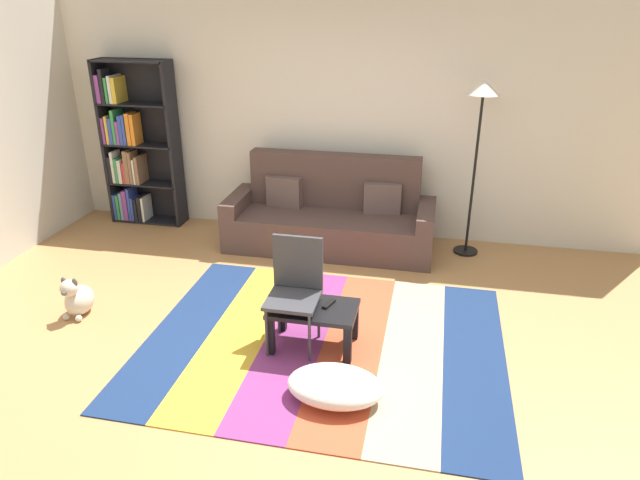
# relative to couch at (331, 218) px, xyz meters

# --- Properties ---
(ground_plane) EXTENTS (14.00, 14.00, 0.00)m
(ground_plane) POSITION_rel_couch_xyz_m (0.09, -2.02, -0.34)
(ground_plane) COLOR #B27F4C
(back_wall) EXTENTS (6.80, 0.10, 2.70)m
(back_wall) POSITION_rel_couch_xyz_m (0.09, 0.53, 1.01)
(back_wall) COLOR silver
(back_wall) RESTS_ON ground_plane
(rug) EXTENTS (2.88, 2.38, 0.01)m
(rug) POSITION_rel_couch_xyz_m (0.32, -1.92, -0.33)
(rug) COLOR navy
(rug) RESTS_ON ground_plane
(couch) EXTENTS (2.26, 0.80, 1.00)m
(couch) POSITION_rel_couch_xyz_m (0.00, 0.00, 0.00)
(couch) COLOR #4C3833
(couch) RESTS_ON ground_plane
(bookshelf) EXTENTS (0.90, 0.28, 1.94)m
(bookshelf) POSITION_rel_couch_xyz_m (-2.46, 0.28, 0.57)
(bookshelf) COLOR black
(bookshelf) RESTS_ON ground_plane
(coffee_table) EXTENTS (0.69, 0.43, 0.36)m
(coffee_table) POSITION_rel_couch_xyz_m (0.25, -1.98, -0.04)
(coffee_table) COLOR black
(coffee_table) RESTS_ON rug
(pouf) EXTENTS (0.68, 0.46, 0.21)m
(pouf) POSITION_rel_couch_xyz_m (0.54, -2.58, -0.22)
(pouf) COLOR white
(pouf) RESTS_ON rug
(dog) EXTENTS (0.22, 0.35, 0.40)m
(dog) POSITION_rel_couch_xyz_m (-1.89, -1.92, -0.18)
(dog) COLOR beige
(dog) RESTS_ON ground_plane
(standing_lamp) EXTENTS (0.32, 0.32, 1.84)m
(standing_lamp) POSITION_rel_couch_xyz_m (1.49, 0.14, 1.20)
(standing_lamp) COLOR black
(standing_lamp) RESTS_ON ground_plane
(tv_remote) EXTENTS (0.09, 0.16, 0.02)m
(tv_remote) POSITION_rel_couch_xyz_m (0.36, -1.93, 0.04)
(tv_remote) COLOR black
(tv_remote) RESTS_ON coffee_table
(folding_chair) EXTENTS (0.40, 0.40, 0.90)m
(folding_chair) POSITION_rel_couch_xyz_m (0.09, -1.94, 0.20)
(folding_chair) COLOR #38383D
(folding_chair) RESTS_ON ground_plane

